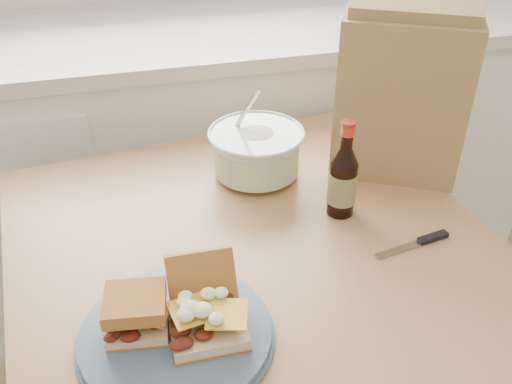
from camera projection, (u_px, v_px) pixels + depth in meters
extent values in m
cube|color=white|center=(172.00, 169.00, 1.95)|extent=(2.40, 0.60, 0.90)
cube|color=silver|center=(159.00, 34.00, 1.69)|extent=(2.50, 0.64, 0.04)
cube|color=#A97850|center=(256.00, 253.00, 1.12)|extent=(1.03, 1.03, 0.04)
cube|color=#A97850|center=(59.00, 306.00, 1.54)|extent=(0.07, 0.07, 0.73)
cube|color=#A97850|center=(331.00, 236.00, 1.78)|extent=(0.07, 0.07, 0.73)
cylinder|color=#44586E|center=(176.00, 335.00, 0.91)|extent=(0.31, 0.31, 0.02)
cube|color=beige|center=(138.00, 325.00, 0.90)|extent=(0.11, 0.10, 0.02)
cube|color=yellow|center=(136.00, 311.00, 0.89)|extent=(0.06, 0.06, 0.00)
cube|color=#AF642E|center=(135.00, 303.00, 0.88)|extent=(0.11, 0.10, 0.03)
cube|color=beige|center=(208.00, 328.00, 0.90)|extent=(0.12, 0.11, 0.02)
cube|color=yellow|center=(207.00, 311.00, 0.88)|extent=(0.07, 0.07, 0.00)
cube|color=#AF642E|center=(202.00, 281.00, 0.93)|extent=(0.11, 0.08, 0.10)
cone|color=silver|center=(256.00, 154.00, 1.29)|extent=(0.21, 0.21, 0.11)
cylinder|color=silver|center=(256.00, 156.00, 1.30)|extent=(0.19, 0.19, 0.07)
torus|color=silver|center=(256.00, 133.00, 1.26)|extent=(0.22, 0.22, 0.01)
cylinder|color=silver|center=(244.00, 114.00, 1.26)|extent=(0.07, 0.07, 0.14)
cylinder|color=black|center=(342.00, 189.00, 1.17)|extent=(0.06, 0.06, 0.12)
cone|color=black|center=(345.00, 156.00, 1.13)|extent=(0.06, 0.06, 0.04)
cylinder|color=black|center=(347.00, 137.00, 1.10)|extent=(0.02, 0.02, 0.05)
cylinder|color=#B82F18|center=(348.00, 130.00, 1.09)|extent=(0.03, 0.03, 0.02)
cylinder|color=maroon|center=(349.00, 123.00, 1.08)|extent=(0.03, 0.03, 0.01)
cylinder|color=#323B1D|center=(342.00, 187.00, 1.17)|extent=(0.06, 0.06, 0.07)
cube|color=silver|center=(401.00, 248.00, 1.10)|extent=(0.12, 0.03, 0.00)
cube|color=black|center=(433.00, 237.00, 1.12)|extent=(0.07, 0.03, 0.01)
cube|color=#A3824F|center=(401.00, 95.00, 1.26)|extent=(0.33, 0.29, 0.36)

